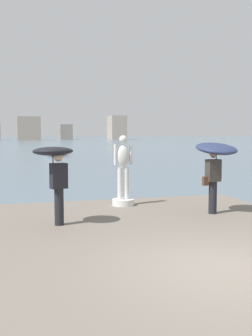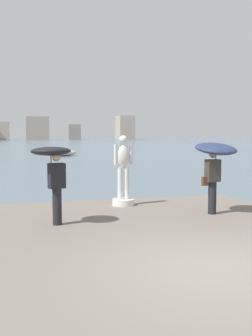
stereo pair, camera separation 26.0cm
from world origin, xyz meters
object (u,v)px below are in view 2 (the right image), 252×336
at_px(onlooker_left, 53,164).
at_px(onlooker_right, 215,157).
at_px(boat_far, 64,153).
at_px(statue_white_figure, 123,178).

distance_m(onlooker_left, onlooker_right, 4.36).
bearing_deg(onlooker_right, boat_far, 90.30).
xyz_separation_m(statue_white_figure, onlooker_right, (2.08, -1.87, 0.73)).
relative_size(onlooker_right, boat_far, 0.55).
height_order(onlooker_left, onlooker_right, onlooker_right).
bearing_deg(onlooker_right, statue_white_figure, 138.16).
relative_size(onlooker_left, boat_far, 0.52).
xyz_separation_m(onlooker_left, onlooker_right, (4.35, 0.32, 0.09)).
height_order(onlooker_right, boat_far, onlooker_right).
bearing_deg(onlooker_left, onlooker_right, 4.26).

